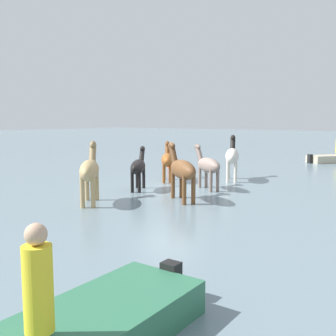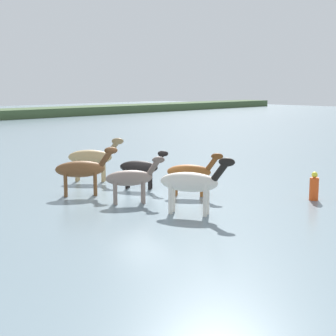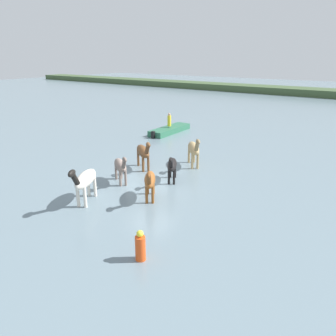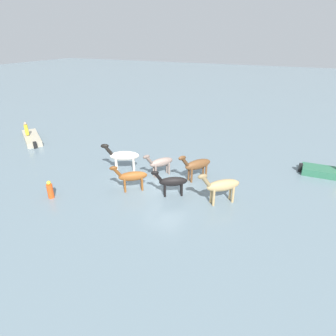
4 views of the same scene
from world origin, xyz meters
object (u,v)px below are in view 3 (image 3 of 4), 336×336
horse_lead (121,166)px  person_watcher_seated (169,120)px  horse_mid_herd (194,149)px  boat_skiff_near (170,131)px  horse_rear_stallion (172,165)px  horse_chestnut_trailing (150,180)px  buoy_channel_marker (140,247)px  horse_gray_outer (143,152)px  horse_dark_mare (85,180)px

horse_lead → person_watcher_seated: horse_lead is taller
horse_mid_herd → person_watcher_seated: 9.43m
horse_lead → boat_skiff_near: 12.48m
horse_rear_stallion → horse_lead: horse_lead is taller
horse_rear_stallion → person_watcher_seated: 11.93m
horse_rear_stallion → horse_chestnut_trailing: 2.58m
horse_rear_stallion → buoy_channel_marker: bearing=-4.4°
horse_gray_outer → horse_chestnut_trailing: bearing=-10.7°
horse_gray_outer → buoy_channel_marker: (5.95, -7.20, -0.59)m
horse_dark_mare → horse_lead: 2.80m
horse_chestnut_trailing → horse_lead: bearing=-142.1°
horse_dark_mare → horse_mid_herd: (1.34, 7.54, -0.01)m
boat_skiff_near → horse_gray_outer: bearing=-155.6°
horse_dark_mare → boat_skiff_near: (-5.32, 14.20, -0.97)m
horse_gray_outer → horse_dark_mare: (0.87, -5.26, 0.04)m
boat_skiff_near → person_watcher_seated: 0.97m
horse_mid_herd → horse_dark_mare: bearing=-52.2°
buoy_channel_marker → person_watcher_seated: bearing=122.9°
horse_gray_outer → person_watcher_seated: size_ratio=1.96×
horse_gray_outer → horse_chestnut_trailing: (3.11, -3.19, -0.11)m
horse_gray_outer → boat_skiff_near: horse_gray_outer is taller
horse_mid_herd → person_watcher_seated: (-6.69, 6.64, 0.01)m
horse_rear_stallion → buoy_channel_marker: size_ratio=1.81×
horse_dark_mare → person_watcher_seated: bearing=173.3°
horse_gray_outer → horse_lead: horse_gray_outer is taller
horse_dark_mare → horse_chestnut_trailing: bearing=105.3°
horse_chestnut_trailing → horse_mid_herd: horse_mid_herd is taller
horse_rear_stallion → horse_gray_outer: (-2.62, 0.66, 0.16)m
horse_rear_stallion → horse_chestnut_trailing: size_ratio=1.00×
horse_gray_outer → horse_lead: (0.48, -2.48, -0.11)m
horse_rear_stallion → person_watcher_seated: (-7.11, 9.58, 0.20)m
horse_mid_herd → boat_skiff_near: bearing=-177.1°
horse_lead → horse_mid_herd: horse_mid_herd is taller
horse_rear_stallion → buoy_channel_marker: horse_rear_stallion is taller
horse_chestnut_trailing → horse_rear_stallion: bearing=153.8°
horse_rear_stallion → horse_lead: 2.81m
horse_mid_herd → boat_skiff_near: (-6.66, 6.67, -0.96)m
horse_lead → boat_skiff_near: bearing=146.7°
boat_skiff_near → person_watcher_seated: (-0.03, -0.02, 0.97)m
horse_dark_mare → horse_lead: (-0.38, 2.77, -0.16)m
boat_skiff_near → buoy_channel_marker: size_ratio=4.53×
horse_dark_mare → horse_mid_herd: bearing=142.5°
horse_dark_mare → horse_mid_herd: size_ratio=1.14×
horse_rear_stallion → person_watcher_seated: size_ratio=1.73×
horse_gray_outer → horse_chestnut_trailing: 4.46m
horse_mid_herd → person_watcher_seated: bearing=-176.9°
horse_dark_mare → buoy_channel_marker: bearing=41.7°
horse_dark_mare → horse_chestnut_trailing: size_ratio=1.25×
horse_mid_herd → person_watcher_seated: horse_mid_herd is taller
horse_gray_outer → horse_lead: bearing=-44.0°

